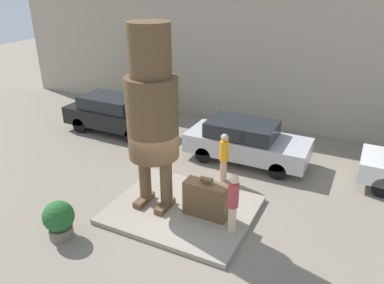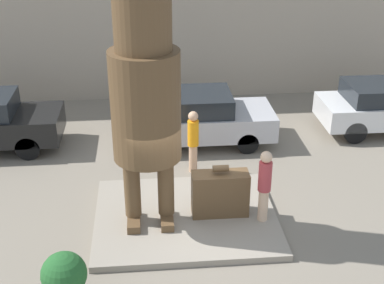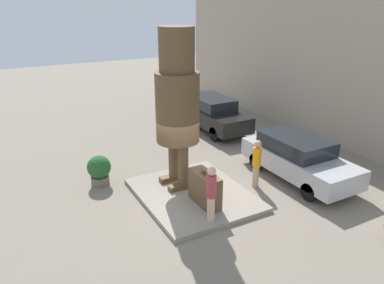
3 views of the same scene
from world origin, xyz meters
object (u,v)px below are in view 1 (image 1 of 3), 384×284
Objects in this scene: giant_suitcase at (206,199)px; parked_car_silver at (246,141)px; planter_pot at (59,219)px; tourist at (233,201)px; worker_hivis at (224,156)px; statue_figure at (152,106)px; parked_car_black at (114,113)px.

parked_car_silver is (-0.22, 4.10, 0.14)m from giant_suitcase.
giant_suitcase is 4.06m from planter_pot.
tourist is 2.99m from worker_hivis.
statue_figure is 4.16× the size of giant_suitcase.
statue_figure is 6.94m from parked_car_black.
worker_hivis is (6.03, -1.90, 0.08)m from parked_car_black.
tourist reaches higher than parked_car_silver.
parked_car_silver is (1.38, 4.24, -2.46)m from statue_figure.
tourist is 0.38× the size of parked_car_silver.
parked_car_black is at bearing 115.72° from planter_pot.
tourist is at bearing -75.46° from parked_car_silver.
giant_suitcase is 0.74× the size of worker_hivis.
tourist is 4.60m from parked_car_silver.
planter_pot is (-3.20, -2.50, -0.10)m from giant_suitcase.
giant_suitcase reaches higher than planter_pot.
planter_pot is (-1.59, -2.36, -2.70)m from statue_figure.
planter_pot is (-4.13, -2.15, -0.52)m from tourist.
statue_figure reaches higher than parked_car_silver.
worker_hivis is at bearing -17.48° from parked_car_black.
statue_figure is 1.17× the size of parked_car_silver.
parked_car_black reaches higher than planter_pot.
parked_car_silver is 7.24m from planter_pot.
giant_suitcase is at bearing 37.99° from planter_pot.
tourist is at bearing -20.29° from giant_suitcase.
parked_car_black is 2.63× the size of worker_hivis.
tourist is at bearing -31.82° from parked_car_black.
parked_car_silver is at bearing 93.12° from giant_suitcase.
giant_suitcase is at bearing -33.30° from parked_car_black.
tourist is 0.38× the size of parked_car_black.
giant_suitcase is 0.28× the size of parked_car_black.
giant_suitcase is 7.70m from parked_car_black.
planter_pot is 0.63× the size of worker_hivis.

